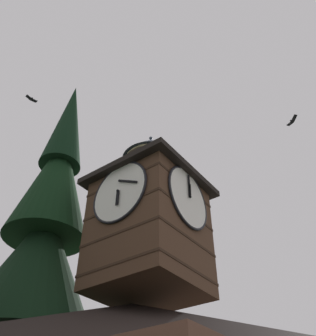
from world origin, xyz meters
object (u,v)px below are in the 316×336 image
at_px(flying_bird_high, 31,99).
at_px(flying_bird_low, 292,121).
at_px(pine_tree_behind, 34,288).
at_px(clock_tower, 150,217).

bearing_deg(flying_bird_high, flying_bird_low, 126.15).
height_order(pine_tree_behind, flying_bird_high, pine_tree_behind).
height_order(clock_tower, flying_bird_low, clock_tower).
bearing_deg(flying_bird_low, flying_bird_high, -53.85).
xyz_separation_m(pine_tree_behind, flying_bird_high, (2.50, 0.24, 8.42)).
distance_m(flying_bird_high, flying_bird_low, 12.23).
bearing_deg(pine_tree_behind, flying_bird_high, 5.39).
height_order(clock_tower, flying_bird_high, flying_bird_high).
relative_size(flying_bird_high, flying_bird_low, 0.92).
xyz_separation_m(clock_tower, flying_bird_high, (4.31, -3.94, 5.90)).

